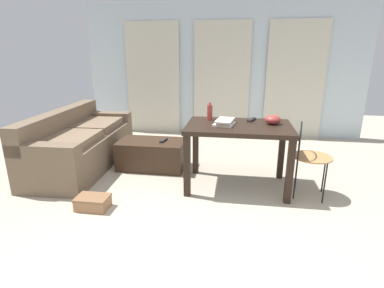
{
  "coord_description": "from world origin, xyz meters",
  "views": [
    {
      "loc": [
        0.32,
        -2.0,
        1.56
      ],
      "look_at": [
        -0.24,
        1.63,
        0.42
      ],
      "focal_mm": 28.14,
      "sensor_mm": 36.0,
      "label": 1
    }
  ],
  "objects_px": {
    "bottle_near": "(210,112)",
    "bowl": "(273,120)",
    "coffee_table": "(152,154)",
    "tv_remote_primary": "(164,140)",
    "couch": "(80,144)",
    "wire_chair": "(306,151)",
    "shoebox": "(93,202)",
    "craft_table": "(239,134)",
    "book_stack": "(225,122)",
    "tv_remote_on_table": "(251,120)"
  },
  "relations": [
    {
      "from": "bottle_near",
      "to": "bowl",
      "type": "xyz_separation_m",
      "value": [
        0.74,
        -0.11,
        -0.04
      ]
    },
    {
      "from": "coffee_table",
      "to": "tv_remote_primary",
      "type": "relative_size",
      "value": 5.1
    },
    {
      "from": "coffee_table",
      "to": "tv_remote_primary",
      "type": "bearing_deg",
      "value": 1.36
    },
    {
      "from": "couch",
      "to": "coffee_table",
      "type": "height_order",
      "value": "couch"
    },
    {
      "from": "couch",
      "to": "tv_remote_primary",
      "type": "height_order",
      "value": "couch"
    },
    {
      "from": "couch",
      "to": "bottle_near",
      "type": "height_order",
      "value": "bottle_near"
    },
    {
      "from": "wire_chair",
      "to": "tv_remote_primary",
      "type": "height_order",
      "value": "wire_chair"
    },
    {
      "from": "shoebox",
      "to": "craft_table",
      "type": "bearing_deg",
      "value": 27.92
    },
    {
      "from": "couch",
      "to": "book_stack",
      "type": "bearing_deg",
      "value": -10.65
    },
    {
      "from": "book_stack",
      "to": "shoebox",
      "type": "xyz_separation_m",
      "value": [
        -1.29,
        -0.75,
        -0.72
      ]
    },
    {
      "from": "craft_table",
      "to": "shoebox",
      "type": "xyz_separation_m",
      "value": [
        -1.45,
        -0.77,
        -0.58
      ]
    },
    {
      "from": "couch",
      "to": "bowl",
      "type": "bearing_deg",
      "value": -5.7
    },
    {
      "from": "bowl",
      "to": "book_stack",
      "type": "xyz_separation_m",
      "value": [
        -0.54,
        -0.12,
        -0.02
      ]
    },
    {
      "from": "bottle_near",
      "to": "tv_remote_primary",
      "type": "xyz_separation_m",
      "value": [
        -0.64,
        0.23,
        -0.45
      ]
    },
    {
      "from": "craft_table",
      "to": "tv_remote_on_table",
      "type": "relative_size",
      "value": 6.37
    },
    {
      "from": "wire_chair",
      "to": "tv_remote_on_table",
      "type": "distance_m",
      "value": 0.73
    },
    {
      "from": "coffee_table",
      "to": "craft_table",
      "type": "relative_size",
      "value": 0.76
    },
    {
      "from": "bottle_near",
      "to": "tv_remote_primary",
      "type": "relative_size",
      "value": 1.2
    },
    {
      "from": "craft_table",
      "to": "wire_chair",
      "type": "height_order",
      "value": "wire_chair"
    },
    {
      "from": "coffee_table",
      "to": "tv_remote_on_table",
      "type": "relative_size",
      "value": 4.83
    },
    {
      "from": "tv_remote_on_table",
      "to": "shoebox",
      "type": "bearing_deg",
      "value": -126.65
    },
    {
      "from": "craft_table",
      "to": "couch",
      "type": "bearing_deg",
      "value": 170.75
    },
    {
      "from": "bowl",
      "to": "tv_remote_on_table",
      "type": "xyz_separation_m",
      "value": [
        -0.23,
        0.14,
        -0.04
      ]
    },
    {
      "from": "bottle_near",
      "to": "tv_remote_on_table",
      "type": "distance_m",
      "value": 0.51
    },
    {
      "from": "bowl",
      "to": "tv_remote_primary",
      "type": "height_order",
      "value": "bowl"
    },
    {
      "from": "coffee_table",
      "to": "book_stack",
      "type": "xyz_separation_m",
      "value": [
        1.0,
        -0.46,
        0.59
      ]
    },
    {
      "from": "craft_table",
      "to": "book_stack",
      "type": "height_order",
      "value": "book_stack"
    },
    {
      "from": "bottle_near",
      "to": "book_stack",
      "type": "bearing_deg",
      "value": -50.08
    },
    {
      "from": "bottle_near",
      "to": "book_stack",
      "type": "distance_m",
      "value": 0.31
    },
    {
      "from": "bowl",
      "to": "wire_chair",
      "type": "bearing_deg",
      "value": -29.67
    },
    {
      "from": "coffee_table",
      "to": "shoebox",
      "type": "bearing_deg",
      "value": -103.58
    },
    {
      "from": "wire_chair",
      "to": "tv_remote_on_table",
      "type": "xyz_separation_m",
      "value": [
        -0.59,
        0.34,
        0.25
      ]
    },
    {
      "from": "book_stack",
      "to": "shoebox",
      "type": "bearing_deg",
      "value": -149.96
    },
    {
      "from": "couch",
      "to": "craft_table",
      "type": "xyz_separation_m",
      "value": [
        2.17,
        -0.35,
        0.33
      ]
    },
    {
      "from": "wire_chair",
      "to": "couch",
      "type": "bearing_deg",
      "value": 171.06
    },
    {
      "from": "coffee_table",
      "to": "bowl",
      "type": "distance_m",
      "value": 1.7
    },
    {
      "from": "bowl",
      "to": "tv_remote_on_table",
      "type": "relative_size",
      "value": 0.98
    },
    {
      "from": "couch",
      "to": "tv_remote_on_table",
      "type": "height_order",
      "value": "tv_remote_on_table"
    },
    {
      "from": "bottle_near",
      "to": "bowl",
      "type": "bearing_deg",
      "value": -8.26
    },
    {
      "from": "wire_chair",
      "to": "book_stack",
      "type": "xyz_separation_m",
      "value": [
        -0.9,
        0.08,
        0.27
      ]
    },
    {
      "from": "bowl",
      "to": "book_stack",
      "type": "height_order",
      "value": "bowl"
    },
    {
      "from": "coffee_table",
      "to": "bottle_near",
      "type": "xyz_separation_m",
      "value": [
        0.81,
        -0.23,
        0.66
      ]
    },
    {
      "from": "coffee_table",
      "to": "book_stack",
      "type": "bearing_deg",
      "value": -24.44
    },
    {
      "from": "couch",
      "to": "craft_table",
      "type": "distance_m",
      "value": 2.22
    },
    {
      "from": "bottle_near",
      "to": "wire_chair",
      "type": "bearing_deg",
      "value": -15.83
    },
    {
      "from": "tv_remote_on_table",
      "to": "coffee_table",
      "type": "bearing_deg",
      "value": -167.2
    },
    {
      "from": "tv_remote_on_table",
      "to": "tv_remote_primary",
      "type": "relative_size",
      "value": 1.06
    },
    {
      "from": "coffee_table",
      "to": "shoebox",
      "type": "relative_size",
      "value": 2.72
    },
    {
      "from": "wire_chair",
      "to": "tv_remote_primary",
      "type": "bearing_deg",
      "value": 162.72
    },
    {
      "from": "bottle_near",
      "to": "book_stack",
      "type": "relative_size",
      "value": 0.65
    }
  ]
}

